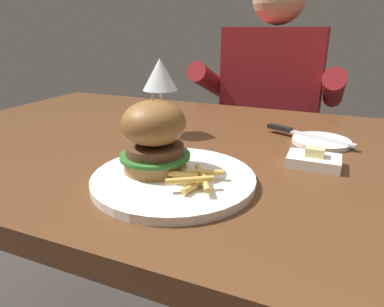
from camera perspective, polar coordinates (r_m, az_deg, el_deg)
dining_table at (r=0.78m, az=1.62°, el=-4.70°), size 1.37×0.81×0.74m
main_plate at (r=0.56m, az=-3.08°, el=-4.25°), size 0.27×0.27×0.01m
burger_sandwich at (r=0.56m, az=-6.30°, el=2.90°), size 0.12×0.12×0.13m
fries_pile at (r=0.52m, az=0.62°, el=-4.04°), size 0.08×0.10×0.02m
wine_glass at (r=0.80m, az=-5.33°, el=12.66°), size 0.08×0.08×0.18m
bread_plate at (r=0.80m, az=20.73°, el=1.88°), size 0.12×0.12×0.01m
table_knife at (r=0.82m, az=17.65°, el=3.28°), size 0.20×0.09×0.01m
butter_dish at (r=0.66m, az=19.64°, el=-1.04°), size 0.09×0.06×0.04m
diner_person at (r=1.42m, az=12.56°, el=2.79°), size 0.51×0.36×1.18m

